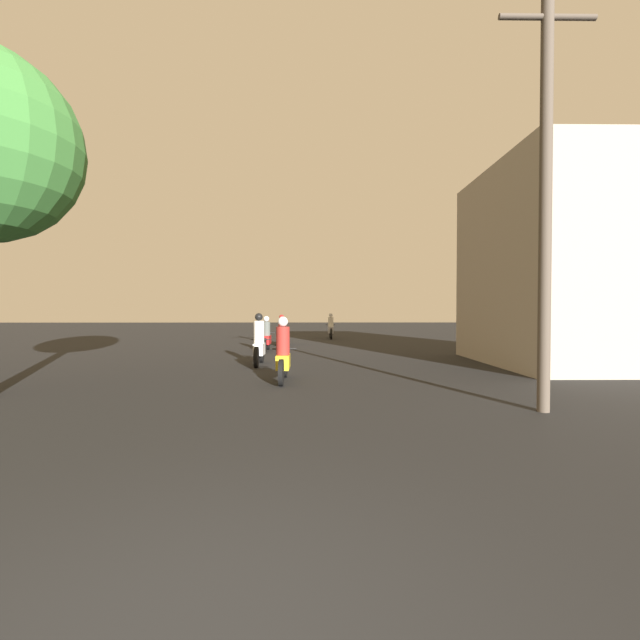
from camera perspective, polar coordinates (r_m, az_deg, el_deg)
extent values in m
cylinder|color=black|center=(10.92, -4.69, -6.05)|extent=(0.10, 0.60, 0.60)
cylinder|color=black|center=(9.68, -5.20, -6.99)|extent=(0.10, 0.60, 0.60)
cube|color=gold|center=(10.28, -4.93, -5.55)|extent=(0.30, 0.75, 0.34)
cylinder|color=black|center=(10.66, -4.77, -3.85)|extent=(0.60, 0.04, 0.04)
cylinder|color=maroon|center=(10.16, -4.97, -2.78)|extent=(0.32, 0.32, 0.67)
sphere|color=silver|center=(10.14, -4.97, -0.22)|extent=(0.24, 0.24, 0.24)
cylinder|color=black|center=(14.11, -7.77, -4.36)|extent=(0.10, 0.63, 0.63)
cylinder|color=black|center=(12.83, -8.47, -4.92)|extent=(0.10, 0.63, 0.63)
cube|color=silver|center=(13.45, -8.11, -3.87)|extent=(0.30, 0.74, 0.36)
cylinder|color=black|center=(13.85, -7.89, -2.56)|extent=(0.60, 0.04, 0.04)
cylinder|color=silver|center=(13.34, -8.15, -1.62)|extent=(0.32, 0.32, 0.70)
sphere|color=black|center=(13.33, -8.16, 0.41)|extent=(0.24, 0.24, 0.24)
cylinder|color=black|center=(18.70, -6.91, -3.05)|extent=(0.10, 0.58, 0.58)
cylinder|color=black|center=(17.42, -7.36, -3.36)|extent=(0.10, 0.58, 0.58)
cube|color=red|center=(18.05, -7.13, -2.63)|extent=(0.30, 0.92, 0.36)
cylinder|color=black|center=(18.45, -6.99, -1.68)|extent=(0.60, 0.04, 0.04)
cylinder|color=#4C514C|center=(17.93, -7.16, -1.16)|extent=(0.32, 0.32, 0.58)
sphere|color=silver|center=(17.92, -7.17, 0.15)|extent=(0.24, 0.24, 0.24)
cylinder|color=black|center=(21.69, -4.99, -2.41)|extent=(0.10, 0.62, 0.62)
cylinder|color=black|center=(20.38, -5.26, -2.65)|extent=(0.10, 0.62, 0.62)
cube|color=#1E389E|center=(21.02, -5.12, -2.01)|extent=(0.30, 0.86, 0.38)
cylinder|color=black|center=(21.43, -5.04, -1.17)|extent=(0.60, 0.04, 0.04)
cylinder|color=maroon|center=(20.92, -5.14, -0.72)|extent=(0.32, 0.32, 0.57)
sphere|color=#A51919|center=(20.91, -5.15, 0.38)|extent=(0.24, 0.24, 0.24)
cylinder|color=black|center=(26.68, 1.37, -1.69)|extent=(0.10, 0.66, 0.66)
cylinder|color=black|center=(25.19, 1.50, -1.86)|extent=(0.10, 0.66, 0.66)
cube|color=#ADADB2|center=(25.92, 1.43, -1.33)|extent=(0.30, 0.75, 0.40)
cylinder|color=black|center=(26.39, 1.39, -0.63)|extent=(0.60, 0.04, 0.04)
cylinder|color=silver|center=(25.83, 1.44, -0.24)|extent=(0.32, 0.32, 0.58)
sphere|color=silver|center=(25.82, 1.44, 0.67)|extent=(0.24, 0.24, 0.24)
cube|color=gray|center=(15.66, 30.48, 6.21)|extent=(5.19, 6.11, 6.18)
cylinder|color=#4C4238|center=(8.22, 27.86, 13.84)|extent=(0.20, 0.20, 7.00)
cylinder|color=#4C4238|center=(9.35, 28.08, 32.06)|extent=(1.60, 0.10, 0.10)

